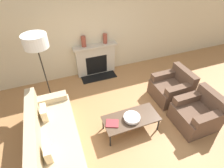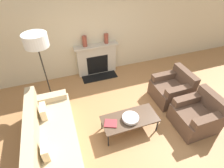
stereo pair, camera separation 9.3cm
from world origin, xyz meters
name	(u,v)px [view 2 (the right image)]	position (x,y,z in m)	size (l,w,h in m)	color
ground_plane	(132,126)	(0.00, 0.00, 0.00)	(18.00, 18.00, 0.00)	#A87547
wall_back	(100,28)	(0.00, 2.53, 1.45)	(18.00, 0.06, 2.90)	beige
fireplace	(97,60)	(-0.18, 2.38, 0.49)	(1.34, 0.59, 1.00)	beige
couch	(51,135)	(-1.78, 0.14, 0.30)	(0.90, 2.11, 0.83)	tan
armchair_near	(197,115)	(1.40, -0.43, 0.32)	(0.88, 0.83, 0.83)	brown
armchair_far	(172,89)	(1.40, 0.55, 0.32)	(0.88, 0.83, 0.83)	brown
coffee_table	(130,119)	(-0.11, -0.06, 0.37)	(1.23, 0.55, 0.40)	#4C3828
bowl	(131,118)	(-0.11, -0.10, 0.45)	(0.36, 0.36, 0.09)	silver
book	(111,123)	(-0.55, -0.06, 0.41)	(0.32, 0.30, 0.02)	#9E2D33
floor_lamp	(37,44)	(-1.68, 1.46, 1.69)	(0.52, 0.52, 1.92)	black
mantel_vase_left	(85,41)	(-0.50, 2.40, 1.16)	(0.13, 0.13, 0.31)	brown
mantel_vase_center_left	(106,38)	(0.16, 2.40, 1.14)	(0.12, 0.12, 0.29)	brown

